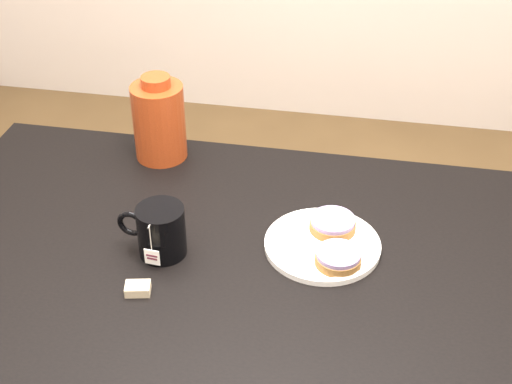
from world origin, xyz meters
TOP-DOWN VIEW (x-y plane):
  - table at (0.00, 0.00)m, footprint 1.40×0.90m
  - plate at (0.12, 0.10)m, footprint 0.23×0.23m
  - bagel_back at (0.13, 0.15)m, footprint 0.10×0.10m
  - bagel_front at (0.15, 0.05)m, footprint 0.12×0.12m
  - mug at (-0.19, 0.03)m, footprint 0.14×0.10m
  - teabag_pouch at (-0.20, -0.09)m, footprint 0.05×0.04m
  - bagel_package at (-0.29, 0.37)m, footprint 0.12×0.12m

SIDE VIEW (x-z plane):
  - table at x=0.00m, z-range 0.29..1.04m
  - plate at x=0.12m, z-range 0.75..0.77m
  - teabag_pouch at x=-0.20m, z-range 0.75..0.77m
  - bagel_front at x=0.15m, z-range 0.76..0.79m
  - bagel_back at x=0.13m, z-range 0.76..0.79m
  - mug at x=-0.19m, z-range 0.75..0.85m
  - bagel_package at x=-0.29m, z-range 0.74..0.94m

